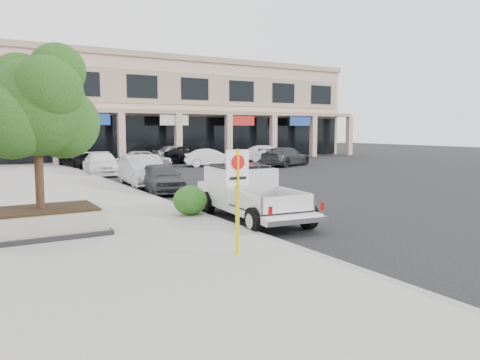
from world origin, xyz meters
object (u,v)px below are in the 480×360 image
(lot_car_b, at_px, (211,158))
(curb_car_a, at_px, (161,178))
(curb_car_c, at_px, (102,164))
(lot_car_c, at_px, (285,157))
(curb_car_d, at_px, (84,159))
(lot_car_a, at_px, (145,159))
(lot_car_e, at_px, (178,153))
(planter_tree, at_px, (41,108))
(lot_car_f, at_px, (268,154))
(no_parking_sign, at_px, (237,187))
(planter, at_px, (41,221))
(lot_car_d, at_px, (196,154))
(pickup_truck, at_px, (253,194))
(curb_car_b, at_px, (143,171))

(lot_car_b, bearing_deg, curb_car_a, 162.20)
(curb_car_c, xyz_separation_m, lot_car_c, (13.95, -0.32, 0.03))
(curb_car_d, bearing_deg, lot_car_c, -30.68)
(lot_car_a, height_order, lot_car_e, lot_car_e)
(curb_car_c, bearing_deg, lot_car_e, 47.87)
(lot_car_c, bearing_deg, planter_tree, 106.31)
(lot_car_e, xyz_separation_m, lot_car_f, (7.04, -3.23, -0.07))
(lot_car_b, bearing_deg, lot_car_c, -97.49)
(curb_car_d, bearing_deg, no_parking_sign, -102.98)
(curb_car_a, relative_size, lot_car_f, 0.93)
(planter, xyz_separation_m, planter_tree, (0.13, 0.15, 2.94))
(lot_car_f, bearing_deg, lot_car_e, 83.74)
(curb_car_c, distance_m, lot_car_d, 11.17)
(planter_tree, xyz_separation_m, lot_car_f, (21.12, 20.84, -2.72))
(curb_car_c, bearing_deg, pickup_truck, -83.15)
(curb_car_d, bearing_deg, curb_car_a, -97.16)
(planter_tree, bearing_deg, lot_car_d, 56.30)
(no_parking_sign, xyz_separation_m, lot_car_b, (11.16, 23.04, -0.97))
(curb_car_a, height_order, lot_car_a, lot_car_a)
(planter, xyz_separation_m, lot_car_b, (14.55, 18.70, 0.19))
(curb_car_b, distance_m, lot_car_d, 15.81)
(no_parking_sign, bearing_deg, lot_car_f, 54.82)
(curb_car_d, xyz_separation_m, lot_car_c, (13.85, -5.88, 0.03))
(curb_car_c, relative_size, curb_car_d, 0.97)
(no_parking_sign, height_order, curb_car_d, no_parking_sign)
(lot_car_b, bearing_deg, lot_car_a, 93.86)
(no_parking_sign, bearing_deg, lot_car_d, 66.50)
(pickup_truck, relative_size, curb_car_c, 1.13)
(lot_car_a, xyz_separation_m, lot_car_f, (11.52, 1.05, 0.02))
(curb_car_d, relative_size, lot_car_c, 0.99)
(curb_car_a, distance_m, lot_car_f, 20.75)
(no_parking_sign, relative_size, pickup_truck, 0.43)
(no_parking_sign, xyz_separation_m, lot_car_a, (6.34, 24.28, -0.95))
(curb_car_c, xyz_separation_m, lot_car_e, (8.47, 7.69, 0.07))
(no_parking_sign, distance_m, curb_car_b, 14.27)
(planter_tree, distance_m, lot_car_b, 23.65)
(planter, distance_m, lot_car_c, 25.52)
(curb_car_d, xyz_separation_m, lot_car_d, (9.27, 0.52, 0.04))
(lot_car_b, bearing_deg, lot_car_e, 21.80)
(lot_car_d, height_order, lot_car_f, lot_car_d)
(no_parking_sign, distance_m, curb_car_d, 26.57)
(curb_car_a, xyz_separation_m, lot_car_f, (15.26, 14.06, 0.03))
(planter, xyz_separation_m, lot_car_c, (19.69, 16.22, 0.25))
(lot_car_a, bearing_deg, lot_car_b, -96.19)
(lot_car_c, xyz_separation_m, lot_car_d, (-4.58, 6.39, 0.01))
(curb_car_c, distance_m, lot_car_c, 13.95)
(no_parking_sign, xyz_separation_m, lot_car_e, (10.82, 28.57, -0.87))
(curb_car_a, bearing_deg, lot_car_c, 41.94)
(planter_tree, xyz_separation_m, lot_car_d, (14.98, 22.46, -2.68))
(pickup_truck, distance_m, lot_car_c, 21.66)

